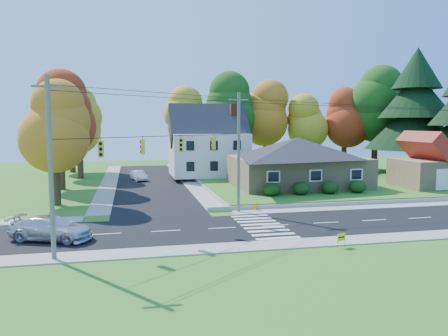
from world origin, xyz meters
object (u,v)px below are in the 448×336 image
at_px(fire_hydrant, 256,207).
at_px(ranch_house, 297,161).
at_px(white_car, 139,176).
at_px(silver_sedan, 51,228).

bearing_deg(fire_hydrant, ranch_house, 52.81).
distance_m(ranch_house, white_car, 21.10).
height_order(silver_sedan, white_car, silver_sedan).
bearing_deg(ranch_house, silver_sedan, -144.09).
relative_size(ranch_house, white_car, 3.79).
relative_size(ranch_house, silver_sedan, 2.74).
relative_size(ranch_house, fire_hydrant, 20.14).
distance_m(silver_sedan, white_car, 29.38).
relative_size(silver_sedan, white_car, 1.38).
xyz_separation_m(ranch_house, silver_sedan, (-23.35, -16.91, -2.47)).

